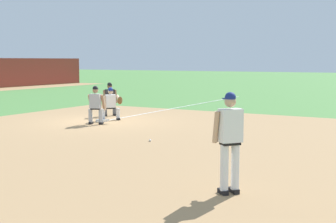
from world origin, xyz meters
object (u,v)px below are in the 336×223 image
(first_baseman, at_px, (111,102))
(baserunner, at_px, (95,104))
(baseball, at_px, (150,140))
(first_base_bag, at_px, (102,120))
(umpire, at_px, (110,98))
(pitcher, at_px, (230,136))

(first_baseman, bearing_deg, baserunner, -171.89)
(baseball, height_order, first_baseman, first_baseman)
(first_base_bag, height_order, baserunner, baserunner)
(first_baseman, relative_size, umpire, 0.92)
(baseball, relative_size, first_baseman, 0.06)
(first_base_bag, xyz_separation_m, baseball, (-2.94, -4.08, -0.01))
(first_base_bag, distance_m, baserunner, 1.11)
(first_base_bag, distance_m, first_baseman, 0.83)
(baserunner, bearing_deg, first_baseman, 8.11)
(baseball, bearing_deg, first_baseman, 49.43)
(first_base_bag, relative_size, first_baseman, 0.28)
(first_baseman, distance_m, umpire, 1.61)
(baseball, bearing_deg, umpire, 47.06)
(baseball, bearing_deg, pitcher, -133.24)
(first_base_bag, bearing_deg, first_baseman, -14.16)
(baseball, relative_size, umpire, 0.05)
(first_base_bag, bearing_deg, baserunner, -159.32)
(pitcher, bearing_deg, baserunner, 52.60)
(first_base_bag, distance_m, umpire, 2.07)
(first_baseman, height_order, umpire, umpire)
(baseball, distance_m, first_baseman, 5.27)
(first_baseman, xyz_separation_m, umpire, (1.25, 1.02, 0.06))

